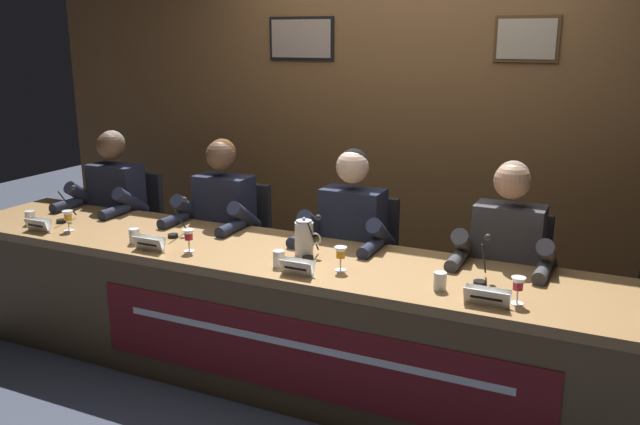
{
  "coord_description": "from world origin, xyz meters",
  "views": [
    {
      "loc": [
        1.43,
        -3.02,
        1.86
      ],
      "look_at": [
        0.0,
        0.0,
        0.98
      ],
      "focal_mm": 37.4,
      "sensor_mm": 36.0,
      "label": 1
    }
  ],
  "objects_px": {
    "juice_glass_far_left": "(68,217)",
    "water_pitcher_central": "(304,238)",
    "juice_glass_center": "(341,254)",
    "water_cup_right": "(440,282)",
    "water_cup_left": "(134,237)",
    "nameplate_center": "(297,267)",
    "microphone_center": "(311,244)",
    "chair_center": "(360,274)",
    "nameplate_far_left": "(38,225)",
    "juice_glass_left": "(189,236)",
    "nameplate_right": "(487,297)",
    "juice_glass_right": "(518,285)",
    "nameplate_left": "(149,244)",
    "panelist_center": "(347,240)",
    "microphone_far_left": "(65,210)",
    "microphone_right": "(482,267)",
    "microphone_left": "(177,223)",
    "chair_right": "(507,297)",
    "chair_left": "(236,254)",
    "water_cup_far_left": "(30,218)",
    "water_cup_center": "(279,260)",
    "chair_far_left": "(132,238)",
    "panelist_far_left": "(109,207)",
    "panelist_left": "(218,222)",
    "panelist_right": "(504,261)",
    "conference_table": "(311,304)"
  },
  "relations": [
    {
      "from": "chair_left",
      "to": "juice_glass_right",
      "type": "xyz_separation_m",
      "value": [
        1.94,
        -0.76,
        0.36
      ]
    },
    {
      "from": "conference_table",
      "to": "water_cup_far_left",
      "type": "height_order",
      "value": "water_cup_far_left"
    },
    {
      "from": "panelist_left",
      "to": "juice_glass_left",
      "type": "bearing_deg",
      "value": -70.96
    },
    {
      "from": "juice_glass_left",
      "to": "microphone_left",
      "type": "distance_m",
      "value": 0.33
    },
    {
      "from": "panelist_center",
      "to": "panelist_far_left",
      "type": "bearing_deg",
      "value": 180.0
    },
    {
      "from": "chair_far_left",
      "to": "chair_right",
      "type": "xyz_separation_m",
      "value": [
        2.67,
        0.0,
        0.0
      ]
    },
    {
      "from": "chair_left",
      "to": "juice_glass_far_left",
      "type": "bearing_deg",
      "value": -132.99
    },
    {
      "from": "water_cup_far_left",
      "to": "water_cup_center",
      "type": "relative_size",
      "value": 1.0
    },
    {
      "from": "water_cup_left",
      "to": "nameplate_center",
      "type": "bearing_deg",
      "value": -3.85
    },
    {
      "from": "nameplate_left",
      "to": "juice_glass_right",
      "type": "xyz_separation_m",
      "value": [
        1.95,
        0.09,
        0.05
      ]
    },
    {
      "from": "microphone_left",
      "to": "panelist_center",
      "type": "xyz_separation_m",
      "value": [
        0.94,
        0.35,
        -0.07
      ]
    },
    {
      "from": "water_cup_center",
      "to": "water_cup_right",
      "type": "distance_m",
      "value": 0.83
    },
    {
      "from": "panelist_right",
      "to": "water_cup_right",
      "type": "xyz_separation_m",
      "value": [
        -0.2,
        -0.54,
        0.04
      ]
    },
    {
      "from": "nameplate_right",
      "to": "juice_glass_right",
      "type": "distance_m",
      "value": 0.15
    },
    {
      "from": "nameplate_far_left",
      "to": "juice_glass_left",
      "type": "height_order",
      "value": "juice_glass_left"
    },
    {
      "from": "juice_glass_far_left",
      "to": "chair_center",
      "type": "xyz_separation_m",
      "value": [
        1.59,
        0.75,
        -0.36
      ]
    },
    {
      "from": "juice_glass_left",
      "to": "nameplate_right",
      "type": "bearing_deg",
      "value": -2.4
    },
    {
      "from": "chair_far_left",
      "to": "chair_center",
      "type": "xyz_separation_m",
      "value": [
        1.78,
        0.0,
        0.0
      ]
    },
    {
      "from": "water_cup_left",
      "to": "panelist_center",
      "type": "distance_m",
      "value": 1.21
    },
    {
      "from": "panelist_right",
      "to": "microphone_right",
      "type": "relative_size",
      "value": 5.76
    },
    {
      "from": "microphone_far_left",
      "to": "microphone_right",
      "type": "distance_m",
      "value": 2.62
    },
    {
      "from": "microphone_left",
      "to": "chair_right",
      "type": "xyz_separation_m",
      "value": [
        1.83,
        0.55,
        -0.35
      ]
    },
    {
      "from": "nameplate_center",
      "to": "water_cup_left",
      "type": "bearing_deg",
      "value": 176.15
    },
    {
      "from": "juice_glass_center",
      "to": "water_pitcher_central",
      "type": "xyz_separation_m",
      "value": [
        -0.28,
        0.14,
        0.01
      ]
    },
    {
      "from": "chair_left",
      "to": "microphone_left",
      "type": "bearing_deg",
      "value": -94.85
    },
    {
      "from": "conference_table",
      "to": "nameplate_left",
      "type": "xyz_separation_m",
      "value": [
        -0.9,
        -0.16,
        0.25
      ]
    },
    {
      "from": "chair_far_left",
      "to": "nameplate_right",
      "type": "height_order",
      "value": "chair_far_left"
    },
    {
      "from": "juice_glass_far_left",
      "to": "juice_glass_left",
      "type": "relative_size",
      "value": 1.0
    },
    {
      "from": "microphone_center",
      "to": "chair_center",
      "type": "bearing_deg",
      "value": 85.59
    },
    {
      "from": "juice_glass_center",
      "to": "water_cup_right",
      "type": "distance_m",
      "value": 0.52
    },
    {
      "from": "juice_glass_right",
      "to": "water_pitcher_central",
      "type": "bearing_deg",
      "value": 169.67
    },
    {
      "from": "panelist_far_left",
      "to": "nameplate_right",
      "type": "xyz_separation_m",
      "value": [
        2.71,
        -0.64,
        0.04
      ]
    },
    {
      "from": "chair_far_left",
      "to": "microphone_left",
      "type": "relative_size",
      "value": 4.25
    },
    {
      "from": "juice_glass_center",
      "to": "panelist_center",
      "type": "bearing_deg",
      "value": 109.34
    },
    {
      "from": "nameplate_far_left",
      "to": "water_cup_far_left",
      "type": "relative_size",
      "value": 1.98
    },
    {
      "from": "juice_glass_right",
      "to": "water_pitcher_central",
      "type": "distance_m",
      "value": 1.16
    },
    {
      "from": "juice_glass_far_left",
      "to": "microphone_center",
      "type": "bearing_deg",
      "value": 6.29
    },
    {
      "from": "juice_glass_right",
      "to": "panelist_center",
      "type": "bearing_deg",
      "value": 151.72
    },
    {
      "from": "conference_table",
      "to": "panelist_far_left",
      "type": "xyz_separation_m",
      "value": [
        -1.78,
        0.49,
        0.21
      ]
    },
    {
      "from": "microphone_left",
      "to": "panelist_center",
      "type": "height_order",
      "value": "panelist_center"
    },
    {
      "from": "chair_center",
      "to": "juice_glass_center",
      "type": "xyz_separation_m",
      "value": [
        0.17,
        -0.7,
        0.36
      ]
    },
    {
      "from": "juice_glass_center",
      "to": "water_cup_left",
      "type": "bearing_deg",
      "value": -176.27
    },
    {
      "from": "juice_glass_far_left",
      "to": "water_pitcher_central",
      "type": "relative_size",
      "value": 0.59
    },
    {
      "from": "water_cup_far_left",
      "to": "nameplate_right",
      "type": "height_order",
      "value": "water_cup_far_left"
    },
    {
      "from": "panelist_far_left",
      "to": "nameplate_right",
      "type": "height_order",
      "value": "panelist_far_left"
    },
    {
      "from": "chair_far_left",
      "to": "chair_center",
      "type": "bearing_deg",
      "value": 0.0
    },
    {
      "from": "panelist_left",
      "to": "nameplate_left",
      "type": "height_order",
      "value": "panelist_left"
    },
    {
      "from": "chair_left",
      "to": "water_cup_right",
      "type": "distance_m",
      "value": 1.78
    },
    {
      "from": "panelist_center",
      "to": "nameplate_center",
      "type": "bearing_deg",
      "value": -89.11
    },
    {
      "from": "nameplate_center",
      "to": "juice_glass_right",
      "type": "distance_m",
      "value": 1.04
    }
  ]
}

